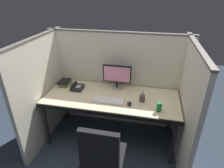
{
  "coord_description": "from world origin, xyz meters",
  "views": [
    {
      "loc": [
        0.5,
        -1.99,
        2.15
      ],
      "look_at": [
        0.0,
        0.35,
        0.92
      ],
      "focal_mm": 30.59,
      "sensor_mm": 36.0,
      "label": 1
    }
  ],
  "objects_px": {
    "keyboard_main": "(108,101)",
    "desk": "(111,100)",
    "computer_mouse": "(129,104)",
    "pen_cup": "(142,98)",
    "office_chair": "(103,166)",
    "desk_phone": "(77,87)",
    "soda_can": "(159,107)",
    "monitor_center": "(117,75)",
    "book_stack": "(65,83)"
  },
  "relations": [
    {
      "from": "book_stack",
      "to": "computer_mouse",
      "type": "bearing_deg",
      "value": -18.24
    },
    {
      "from": "computer_mouse",
      "to": "desk_phone",
      "type": "height_order",
      "value": "desk_phone"
    },
    {
      "from": "keyboard_main",
      "to": "soda_can",
      "type": "xyz_separation_m",
      "value": [
        0.67,
        -0.09,
        0.05
      ]
    },
    {
      "from": "desk",
      "to": "book_stack",
      "type": "xyz_separation_m",
      "value": [
        -0.8,
        0.22,
        0.09
      ]
    },
    {
      "from": "pen_cup",
      "to": "keyboard_main",
      "type": "bearing_deg",
      "value": -167.71
    },
    {
      "from": "desk_phone",
      "to": "keyboard_main",
      "type": "bearing_deg",
      "value": -23.72
    },
    {
      "from": "monitor_center",
      "to": "computer_mouse",
      "type": "bearing_deg",
      "value": -59.43
    },
    {
      "from": "book_stack",
      "to": "desk",
      "type": "bearing_deg",
      "value": -15.26
    },
    {
      "from": "keyboard_main",
      "to": "pen_cup",
      "type": "relative_size",
      "value": 2.75
    },
    {
      "from": "keyboard_main",
      "to": "book_stack",
      "type": "xyz_separation_m",
      "value": [
        -0.79,
        0.33,
        0.03
      ]
    },
    {
      "from": "office_chair",
      "to": "soda_can",
      "type": "distance_m",
      "value": 0.97
    },
    {
      "from": "office_chair",
      "to": "computer_mouse",
      "type": "bearing_deg",
      "value": 83.26
    },
    {
      "from": "desk",
      "to": "office_chair",
      "type": "height_order",
      "value": "office_chair"
    },
    {
      "from": "office_chair",
      "to": "desk_phone",
      "type": "bearing_deg",
      "value": 131.17
    },
    {
      "from": "keyboard_main",
      "to": "computer_mouse",
      "type": "height_order",
      "value": "computer_mouse"
    },
    {
      "from": "keyboard_main",
      "to": "book_stack",
      "type": "height_order",
      "value": "book_stack"
    },
    {
      "from": "desk",
      "to": "office_chair",
      "type": "relative_size",
      "value": 1.95
    },
    {
      "from": "keyboard_main",
      "to": "computer_mouse",
      "type": "bearing_deg",
      "value": -4.36
    },
    {
      "from": "office_chair",
      "to": "pen_cup",
      "type": "distance_m",
      "value": 1.0
    },
    {
      "from": "monitor_center",
      "to": "keyboard_main",
      "type": "height_order",
      "value": "monitor_center"
    },
    {
      "from": "monitor_center",
      "to": "keyboard_main",
      "type": "distance_m",
      "value": 0.46
    },
    {
      "from": "office_chair",
      "to": "keyboard_main",
      "type": "relative_size",
      "value": 2.27
    },
    {
      "from": "keyboard_main",
      "to": "soda_can",
      "type": "distance_m",
      "value": 0.68
    },
    {
      "from": "pen_cup",
      "to": "soda_can",
      "type": "xyz_separation_m",
      "value": [
        0.22,
        -0.19,
        0.01
      ]
    },
    {
      "from": "office_chair",
      "to": "desk",
      "type": "bearing_deg",
      "value": 103.86
    },
    {
      "from": "pen_cup",
      "to": "soda_can",
      "type": "bearing_deg",
      "value": -40.26
    },
    {
      "from": "soda_can",
      "to": "desk_phone",
      "type": "xyz_separation_m",
      "value": [
        -1.22,
        0.33,
        -0.03
      ]
    },
    {
      "from": "pen_cup",
      "to": "desk_phone",
      "type": "relative_size",
      "value": 0.82
    },
    {
      "from": "pen_cup",
      "to": "office_chair",
      "type": "bearing_deg",
      "value": -111.9
    },
    {
      "from": "office_chair",
      "to": "pen_cup",
      "type": "height_order",
      "value": "office_chair"
    },
    {
      "from": "monitor_center",
      "to": "keyboard_main",
      "type": "xyz_separation_m",
      "value": [
        -0.04,
        -0.41,
        -0.2
      ]
    },
    {
      "from": "keyboard_main",
      "to": "pen_cup",
      "type": "bearing_deg",
      "value": 12.29
    },
    {
      "from": "office_chair",
      "to": "book_stack",
      "type": "xyz_separation_m",
      "value": [
        -0.9,
        1.08,
        0.41
      ]
    },
    {
      "from": "desk",
      "to": "pen_cup",
      "type": "bearing_deg",
      "value": -2.19
    },
    {
      "from": "computer_mouse",
      "to": "soda_can",
      "type": "bearing_deg",
      "value": -10.05
    },
    {
      "from": "keyboard_main",
      "to": "pen_cup",
      "type": "height_order",
      "value": "pen_cup"
    },
    {
      "from": "soda_can",
      "to": "desk_phone",
      "type": "relative_size",
      "value": 0.64
    },
    {
      "from": "computer_mouse",
      "to": "desk_phone",
      "type": "xyz_separation_m",
      "value": [
        -0.84,
        0.26,
        0.02
      ]
    },
    {
      "from": "monitor_center",
      "to": "soda_can",
      "type": "xyz_separation_m",
      "value": [
        0.63,
        -0.49,
        -0.15
      ]
    },
    {
      "from": "keyboard_main",
      "to": "desk",
      "type": "bearing_deg",
      "value": 82.94
    },
    {
      "from": "desk",
      "to": "office_chair",
      "type": "bearing_deg",
      "value": -83.46
    },
    {
      "from": "office_chair",
      "to": "pen_cup",
      "type": "xyz_separation_m",
      "value": [
        0.34,
        0.84,
        0.42
      ]
    },
    {
      "from": "office_chair",
      "to": "monitor_center",
      "type": "xyz_separation_m",
      "value": [
        -0.07,
        1.15,
        0.59
      ]
    },
    {
      "from": "computer_mouse",
      "to": "pen_cup",
      "type": "bearing_deg",
      "value": 37.41
    },
    {
      "from": "keyboard_main",
      "to": "computer_mouse",
      "type": "xyz_separation_m",
      "value": [
        0.29,
        -0.02,
        0.01
      ]
    },
    {
      "from": "pen_cup",
      "to": "book_stack",
      "type": "height_order",
      "value": "pen_cup"
    },
    {
      "from": "computer_mouse",
      "to": "pen_cup",
      "type": "xyz_separation_m",
      "value": [
        0.16,
        0.12,
        0.03
      ]
    },
    {
      "from": "office_chair",
      "to": "computer_mouse",
      "type": "height_order",
      "value": "office_chair"
    },
    {
      "from": "office_chair",
      "to": "soda_can",
      "type": "bearing_deg",
      "value": 56.74
    },
    {
      "from": "desk",
      "to": "office_chair",
      "type": "distance_m",
      "value": 0.93
    }
  ]
}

